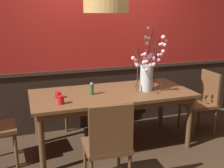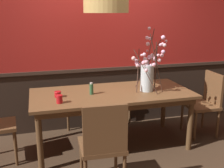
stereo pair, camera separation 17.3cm
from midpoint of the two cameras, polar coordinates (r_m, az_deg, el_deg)
The scene contains 12 objects.
ground_plane at distance 3.85m, azimuth 1.32°, elevation -12.75°, with size 24.00×24.00×0.00m, color #422D1E.
back_wall at distance 4.17m, azimuth -1.75°, elevation 9.85°, with size 4.96×0.14×2.86m.
dining_table at distance 3.58m, azimuth 1.38°, elevation -2.92°, with size 2.10×0.96×0.77m.
chair_head_east_end at distance 4.27m, azimuth 20.21°, elevation -3.29°, with size 0.44×0.46×0.93m.
chair_far_side_left at distance 4.38m, azimuth -6.24°, elevation -2.26°, with size 0.43×0.43×0.88m.
chair_far_side_right at distance 4.53m, azimuth 1.62°, elevation -1.18°, with size 0.44×0.41×0.96m.
chair_near_side_left at distance 2.73m, azimuth -0.02°, elevation -12.23°, with size 0.47×0.46×0.97m.
vase_with_blossoms at distance 3.60m, azimuth 8.90°, elevation 2.19°, with size 0.42×0.59×0.83m.
candle_holder_nearer_center at distance 3.39m, azimuth -9.93°, elevation -2.14°, with size 0.08×0.08×0.07m.
candle_holder_nearer_edge at distance 3.16m, azimuth -9.48°, elevation -3.16°, with size 0.08×0.08×0.10m.
condiment_bottle at distance 3.45m, azimuth -2.93°, elevation -1.00°, with size 0.05×0.05×0.15m.
pendant_lamp at distance 3.42m, azimuth 0.26°, elevation 16.99°, with size 0.55×0.55×1.08m.
Camera 2 is at (-0.93, -3.28, 1.79)m, focal length 43.42 mm.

